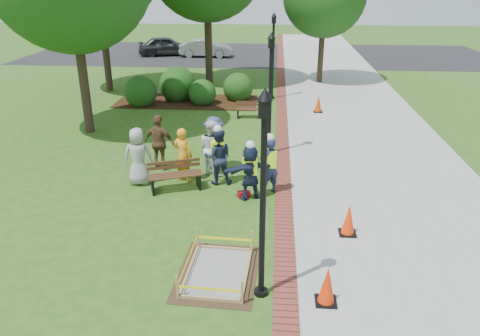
# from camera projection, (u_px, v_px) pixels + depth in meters

# --- Properties ---
(ground) EXTENTS (100.00, 100.00, 0.00)m
(ground) POSITION_uv_depth(u_px,v_px,m) (218.00, 220.00, 12.37)
(ground) COLOR #285116
(ground) RESTS_ON ground
(sidewalk) EXTENTS (6.00, 60.00, 0.02)m
(sidewalk) POSITION_uv_depth(u_px,v_px,m) (354.00, 116.00, 21.20)
(sidewalk) COLOR #9E9E99
(sidewalk) RESTS_ON ground
(brick_edging) EXTENTS (0.50, 60.00, 0.03)m
(brick_edging) POSITION_uv_depth(u_px,v_px,m) (282.00, 115.00, 21.43)
(brick_edging) COLOR maroon
(brick_edging) RESTS_ON ground
(mulch_bed) EXTENTS (7.00, 3.00, 0.05)m
(mulch_bed) POSITION_uv_depth(u_px,v_px,m) (187.00, 101.00, 23.60)
(mulch_bed) COLOR #381E0F
(mulch_bed) RESTS_ON ground
(parking_lot) EXTENTS (36.00, 12.00, 0.01)m
(parking_lot) POSITION_uv_depth(u_px,v_px,m) (259.00, 54.00, 37.18)
(parking_lot) COLOR black
(parking_lot) RESTS_ON ground
(wet_concrete_pad) EXTENTS (1.82, 2.39, 0.55)m
(wet_concrete_pad) POSITION_uv_depth(u_px,v_px,m) (218.00, 264.00, 10.08)
(wet_concrete_pad) COLOR #47331E
(wet_concrete_pad) RESTS_ON ground
(bench_near) EXTENTS (1.68, 1.03, 0.86)m
(bench_near) POSITION_uv_depth(u_px,v_px,m) (176.00, 181.00, 13.97)
(bench_near) COLOR #512A1C
(bench_near) RESTS_ON ground
(bench_far) EXTENTS (1.34, 0.47, 0.72)m
(bench_far) POSITION_uv_depth(u_px,v_px,m) (251.00, 113.00, 20.92)
(bench_far) COLOR #512B1B
(bench_far) RESTS_ON ground
(cone_front) EXTENTS (0.42, 0.42, 0.83)m
(cone_front) POSITION_uv_depth(u_px,v_px,m) (327.00, 286.00, 9.11)
(cone_front) COLOR black
(cone_front) RESTS_ON ground
(cone_back) EXTENTS (0.42, 0.42, 0.83)m
(cone_back) POSITION_uv_depth(u_px,v_px,m) (349.00, 220.00, 11.53)
(cone_back) COLOR black
(cone_back) RESTS_ON ground
(cone_far) EXTENTS (0.41, 0.41, 0.80)m
(cone_far) POSITION_uv_depth(u_px,v_px,m) (318.00, 104.00, 21.67)
(cone_far) COLOR black
(cone_far) RESTS_ON ground
(toolbox) EXTENTS (0.40, 0.30, 0.18)m
(toolbox) POSITION_uv_depth(u_px,v_px,m) (244.00, 194.00, 13.59)
(toolbox) COLOR #AB0D14
(toolbox) RESTS_ON ground
(lamp_near) EXTENTS (0.28, 0.28, 4.26)m
(lamp_near) POSITION_uv_depth(u_px,v_px,m) (263.00, 183.00, 8.56)
(lamp_near) COLOR black
(lamp_near) RESTS_ON ground
(lamp_mid) EXTENTS (0.28, 0.28, 4.26)m
(lamp_mid) POSITION_uv_depth(u_px,v_px,m) (270.00, 86.00, 15.92)
(lamp_mid) COLOR black
(lamp_mid) RESTS_ON ground
(lamp_far) EXTENTS (0.28, 0.28, 4.26)m
(lamp_far) POSITION_uv_depth(u_px,v_px,m) (273.00, 50.00, 23.27)
(lamp_far) COLOR black
(lamp_far) RESTS_ON ground
(shrub_a) EXTENTS (1.57, 1.57, 1.57)m
(shrub_a) POSITION_uv_depth(u_px,v_px,m) (142.00, 106.00, 22.93)
(shrub_a) COLOR #1E4413
(shrub_a) RESTS_ON ground
(shrub_b) EXTENTS (1.85, 1.85, 1.85)m
(shrub_b) POSITION_uv_depth(u_px,v_px,m) (178.00, 100.00, 23.96)
(shrub_b) COLOR #1E4413
(shrub_b) RESTS_ON ground
(shrub_c) EXTENTS (1.35, 1.35, 1.35)m
(shrub_c) POSITION_uv_depth(u_px,v_px,m) (203.00, 105.00, 23.11)
(shrub_c) COLOR #1E4413
(shrub_c) RESTS_ON ground
(shrub_d) EXTENTS (1.51, 1.51, 1.51)m
(shrub_d) POSITION_uv_depth(u_px,v_px,m) (238.00, 100.00, 23.90)
(shrub_d) COLOR #1E4413
(shrub_d) RESTS_ON ground
(shrub_e) EXTENTS (0.97, 0.97, 0.97)m
(shrub_e) POSITION_uv_depth(u_px,v_px,m) (183.00, 95.00, 24.86)
(shrub_e) COLOR #1E4413
(shrub_e) RESTS_ON ground
(casual_person_a) EXTENTS (0.61, 0.42, 1.79)m
(casual_person_a) POSITION_uv_depth(u_px,v_px,m) (138.00, 157.00, 14.15)
(casual_person_a) COLOR #9F9F9F
(casual_person_a) RESTS_ON ground
(casual_person_b) EXTENTS (0.64, 0.53, 1.73)m
(casual_person_b) POSITION_uv_depth(u_px,v_px,m) (183.00, 155.00, 14.34)
(casual_person_b) COLOR orange
(casual_person_b) RESTS_ON ground
(casual_person_c) EXTENTS (0.68, 0.65, 1.80)m
(casual_person_c) POSITION_uv_depth(u_px,v_px,m) (212.00, 148.00, 14.85)
(casual_person_c) COLOR white
(casual_person_c) RESTS_ON ground
(casual_person_d) EXTENTS (0.67, 0.52, 1.86)m
(casual_person_d) POSITION_uv_depth(u_px,v_px,m) (160.00, 143.00, 15.17)
(casual_person_d) COLOR brown
(casual_person_d) RESTS_ON ground
(casual_person_e) EXTENTS (0.68, 0.64, 1.80)m
(casual_person_e) POSITION_uv_depth(u_px,v_px,m) (214.00, 144.00, 15.21)
(casual_person_e) COLOR #363F5E
(casual_person_e) RESTS_ON ground
(hivis_worker_a) EXTENTS (0.60, 0.51, 1.76)m
(hivis_worker_a) POSITION_uv_depth(u_px,v_px,m) (250.00, 170.00, 13.22)
(hivis_worker_a) COLOR #1B2046
(hivis_worker_a) RESTS_ON ground
(hivis_worker_b) EXTENTS (0.65, 0.58, 1.85)m
(hivis_worker_b) POSITION_uv_depth(u_px,v_px,m) (269.00, 164.00, 13.54)
(hivis_worker_b) COLOR #1D1E4C
(hivis_worker_b) RESTS_ON ground
(hivis_worker_c) EXTENTS (0.60, 0.43, 1.88)m
(hivis_worker_c) POSITION_uv_depth(u_px,v_px,m) (218.00, 155.00, 14.17)
(hivis_worker_c) COLOR #181F3E
(hivis_worker_c) RESTS_ON ground
(parked_car_a) EXTENTS (3.24, 5.27, 1.60)m
(parked_car_a) POSITION_uv_depth(u_px,v_px,m) (167.00, 55.00, 36.70)
(parked_car_a) COLOR #2A2A2D
(parked_car_a) RESTS_ON ground
(parked_car_b) EXTENTS (1.91, 4.37, 1.42)m
(parked_car_b) POSITION_uv_depth(u_px,v_px,m) (206.00, 57.00, 36.07)
(parked_car_b) COLOR gray
(parked_car_b) RESTS_ON ground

